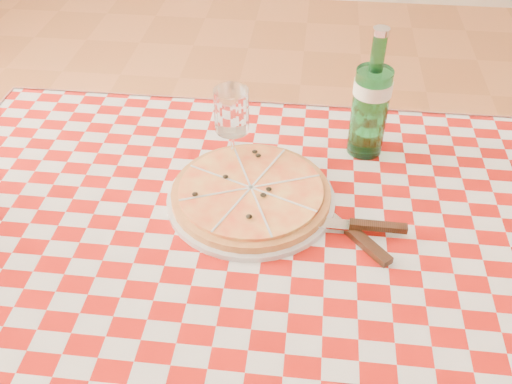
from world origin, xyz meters
TOP-DOWN VIEW (x-y plane):
  - dining_table at (0.00, 0.00)m, footprint 1.20×0.80m
  - tablecloth at (0.00, 0.00)m, footprint 1.30×0.90m
  - pizza_plate at (-0.03, 0.10)m, footprint 0.40×0.40m
  - water_bottle at (0.18, 0.29)m, footprint 0.09×0.09m
  - wine_glass at (-0.08, 0.21)m, footprint 0.08×0.08m
  - cutlery at (0.14, 0.04)m, footprint 0.31×0.28m

SIDE VIEW (x-z plane):
  - dining_table at x=0.00m, z-range 0.28..1.03m
  - tablecloth at x=0.00m, z-range 0.75..0.76m
  - cutlery at x=0.14m, z-range 0.76..0.78m
  - pizza_plate at x=-0.03m, z-range 0.76..0.80m
  - wine_glass at x=-0.08m, z-range 0.76..0.92m
  - water_bottle at x=0.18m, z-range 0.76..1.02m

